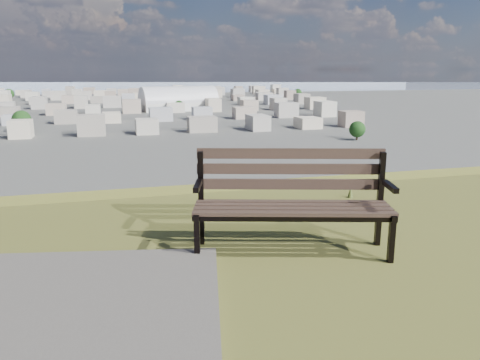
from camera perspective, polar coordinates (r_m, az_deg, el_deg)
name	(u,v)px	position (r m, az deg, el deg)	size (l,w,h in m)	color
park_bench	(292,195)	(4.73, 6.33, -1.87)	(2.03, 1.13, 1.01)	#3F2F24
arena	(179,103)	(318.92, -7.50, 9.30)	(52.78, 30.02, 20.98)	white
city_blocks	(114,99)	(397.81, -15.12, 9.53)	(395.00, 361.00, 7.00)	beige
city_trees	(72,104)	(323.45, -19.78, 8.67)	(406.52, 387.20, 9.98)	#2E2317
bay_water	(112,84)	(903.08, -15.29, 11.18)	(2400.00, 700.00, 0.12)	#8C9BB2
far_hills	(89,70)	(1406.89, -17.95, 12.66)	(2050.00, 340.00, 60.00)	#9CACC2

